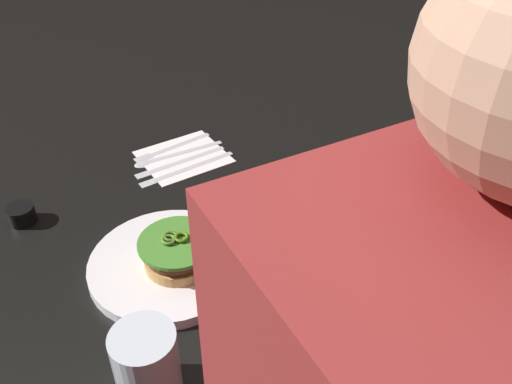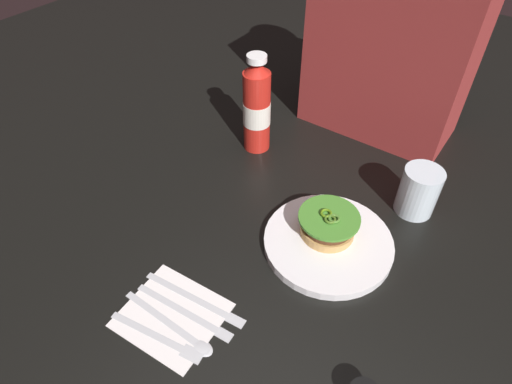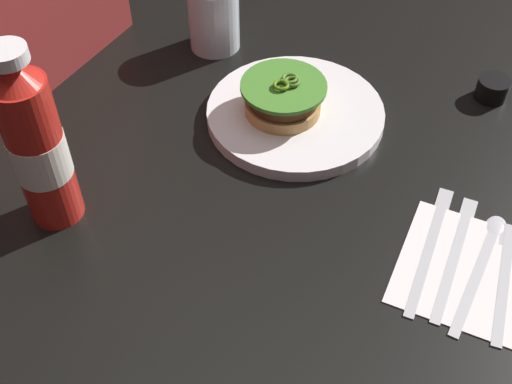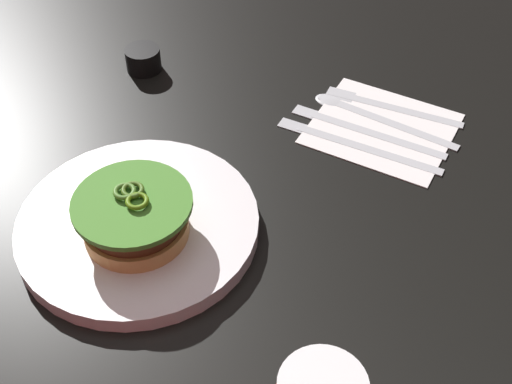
# 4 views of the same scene
# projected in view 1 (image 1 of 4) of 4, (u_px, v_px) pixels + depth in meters

# --- Properties ---
(ground_plane) EXTENTS (3.00, 3.00, 0.00)m
(ground_plane) POSITION_uv_depth(u_px,v_px,m) (186.00, 230.00, 0.93)
(ground_plane) COLOR black
(dinner_plate) EXTENTS (0.25, 0.25, 0.02)m
(dinner_plate) POSITION_uv_depth(u_px,v_px,m) (169.00, 264.00, 0.85)
(dinner_plate) COLOR white
(dinner_plate) RESTS_ON ground_plane
(burger_sandwich) EXTENTS (0.12, 0.12, 0.05)m
(burger_sandwich) POSITION_uv_depth(u_px,v_px,m) (178.00, 252.00, 0.82)
(burger_sandwich) COLOR tan
(burger_sandwich) RESTS_ON dinner_plate
(ketchup_bottle) EXTENTS (0.07, 0.07, 0.24)m
(ketchup_bottle) POSITION_uv_depth(u_px,v_px,m) (404.00, 219.00, 0.78)
(ketchup_bottle) COLOR red
(ketchup_bottle) RESTS_ON ground_plane
(water_glass) EXTENTS (0.08, 0.08, 0.11)m
(water_glass) POSITION_uv_depth(u_px,v_px,m) (147.00, 365.00, 0.65)
(water_glass) COLOR silver
(water_glass) RESTS_ON ground_plane
(condiment_cup) EXTENTS (0.05, 0.05, 0.03)m
(condiment_cup) POSITION_uv_depth(u_px,v_px,m) (21.00, 214.00, 0.94)
(condiment_cup) COLOR black
(condiment_cup) RESTS_ON ground_plane
(napkin) EXTENTS (0.18, 0.16, 0.00)m
(napkin) POSITION_uv_depth(u_px,v_px,m) (183.00, 156.00, 1.11)
(napkin) COLOR white
(napkin) RESTS_ON ground_plane
(fork_utensil) EXTENTS (0.18, 0.04, 0.00)m
(fork_utensil) POSITION_uv_depth(u_px,v_px,m) (166.00, 148.00, 1.13)
(fork_utensil) COLOR silver
(fork_utensil) RESTS_ON napkin
(spoon_utensil) EXTENTS (0.19, 0.03, 0.00)m
(spoon_utensil) POSITION_uv_depth(u_px,v_px,m) (167.00, 156.00, 1.11)
(spoon_utensil) COLOR silver
(spoon_utensil) RESTS_ON napkin
(steak_knife) EXTENTS (0.20, 0.03, 0.00)m
(steak_knife) POSITION_uv_depth(u_px,v_px,m) (175.00, 162.00, 1.09)
(steak_knife) COLOR silver
(steak_knife) RESTS_ON napkin
(butter_knife) EXTENTS (0.21, 0.04, 0.00)m
(butter_knife) POSITION_uv_depth(u_px,v_px,m) (182.00, 169.00, 1.07)
(butter_knife) COLOR silver
(butter_knife) RESTS_ON napkin
(diner_person) EXTENTS (0.37, 0.19, 0.57)m
(diner_person) POSITION_uv_depth(u_px,v_px,m) (458.00, 355.00, 0.44)
(diner_person) COLOR maroon
(diner_person) RESTS_ON ground_plane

